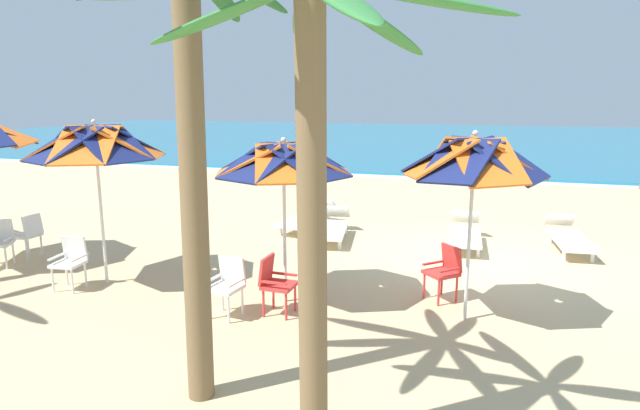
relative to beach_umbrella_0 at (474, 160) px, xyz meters
The scene contains 17 objects.
ground_plane 3.65m from the beach_umbrella_0, 86.63° to the left, with size 80.00×80.00×0.00m, color #D3B784.
sea 31.61m from the beach_umbrella_0, 89.70° to the left, with size 80.00×36.00×0.10m, color teal.
surf_foam 13.43m from the beach_umbrella_0, 89.28° to the left, with size 80.00×0.70×0.01m, color white.
beach_umbrella_0 is the anchor object (origin of this frame).
plastic_chair_0 1.97m from the beach_umbrella_0, 116.11° to the left, with size 0.63×0.63×0.87m.
beach_umbrella_1 2.70m from the beach_umbrella_0, behind, with size 2.12×2.12×2.55m.
plastic_chair_1 3.28m from the beach_umbrella_0, 168.11° to the right, with size 0.48×0.46×0.87m.
plastic_chair_2 3.86m from the beach_umbrella_0, 166.12° to the right, with size 0.50×0.52×0.87m.
beach_umbrella_2 5.93m from the beach_umbrella_0, behind, with size 2.22×2.22×2.77m.
plastic_chair_3 6.58m from the beach_umbrella_0, behind, with size 0.48×0.51×0.87m.
plastic_chair_4 8.55m from the beach_umbrella_0, behind, with size 0.49×0.46×0.87m.
sun_lounger_0 5.11m from the beach_umbrella_0, 65.78° to the left, with size 0.81×2.19×0.62m.
sun_lounger_1 4.46m from the beach_umbrella_0, 91.92° to the left, with size 0.70×2.16×0.62m.
sun_lounger_2 5.17m from the beach_umbrella_0, 128.92° to the left, with size 0.95×2.22×0.62m.
sun_lounger_3 6.17m from the beach_umbrella_0, 130.44° to the left, with size 1.04×2.23×0.62m.
palm_tree_1 3.94m from the beach_umbrella_0, 133.39° to the right, with size 2.79×2.65×4.53m.
palm_tree_3 3.63m from the beach_umbrella_0, 109.84° to the right, with size 3.07×2.93×4.05m.
Camera 1 is at (-0.09, -10.30, 3.16)m, focal length 30.08 mm.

